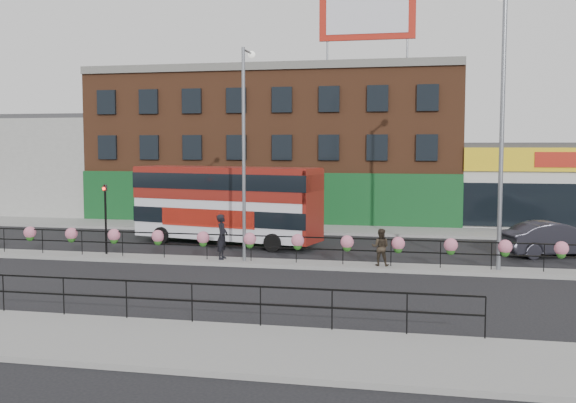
% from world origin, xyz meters
% --- Properties ---
extents(ground, '(120.00, 120.00, 0.00)m').
position_xyz_m(ground, '(0.00, 0.00, 0.00)').
color(ground, black).
rests_on(ground, ground).
extents(south_pavement, '(60.00, 4.00, 0.15)m').
position_xyz_m(south_pavement, '(0.00, -12.00, 0.07)').
color(south_pavement, gray).
rests_on(south_pavement, ground).
extents(north_pavement, '(60.00, 4.00, 0.15)m').
position_xyz_m(north_pavement, '(0.00, 12.00, 0.07)').
color(north_pavement, gray).
rests_on(north_pavement, ground).
extents(median, '(60.00, 1.60, 0.15)m').
position_xyz_m(median, '(0.00, 0.00, 0.07)').
color(median, gray).
rests_on(median, ground).
extents(yellow_line_inner, '(60.00, 0.10, 0.01)m').
position_xyz_m(yellow_line_inner, '(0.00, -9.70, 0.01)').
color(yellow_line_inner, gold).
rests_on(yellow_line_inner, ground).
extents(yellow_line_outer, '(60.00, 0.10, 0.01)m').
position_xyz_m(yellow_line_outer, '(0.00, -9.88, 0.01)').
color(yellow_line_outer, gold).
rests_on(yellow_line_outer, ground).
extents(brick_building, '(25.00, 12.21, 10.30)m').
position_xyz_m(brick_building, '(-4.00, 19.96, 5.13)').
color(brick_building, brown).
rests_on(brick_building, ground).
extents(supermarket, '(15.00, 12.25, 5.30)m').
position_xyz_m(supermarket, '(16.00, 19.90, 2.65)').
color(supermarket, silver).
rests_on(supermarket, ground).
extents(warehouse_west, '(15.50, 12.00, 7.30)m').
position_xyz_m(warehouse_west, '(-24.25, 20.00, 3.65)').
color(warehouse_west, '#9E9E9A').
rests_on(warehouse_west, ground).
extents(billboard, '(6.00, 0.29, 4.40)m').
position_xyz_m(billboard, '(2.50, 14.99, 13.18)').
color(billboard, '#AC1E12').
rests_on(billboard, brick_building).
extents(median_railing, '(30.04, 0.56, 1.23)m').
position_xyz_m(median_railing, '(0.00, 0.00, 1.05)').
color(median_railing, black).
rests_on(median_railing, median).
extents(south_railing, '(20.04, 0.05, 1.12)m').
position_xyz_m(south_railing, '(-2.00, -10.10, 0.96)').
color(south_railing, black).
rests_on(south_railing, south_pavement).
extents(double_decker_bus, '(10.23, 4.43, 4.02)m').
position_xyz_m(double_decker_bus, '(-3.71, 5.25, 2.47)').
color(double_decker_bus, silver).
rests_on(double_decker_bus, ground).
extents(car, '(5.00, 6.04, 1.61)m').
position_xyz_m(car, '(12.23, 4.95, 0.81)').
color(car, '#25252D').
rests_on(car, ground).
extents(pedestrian_a, '(0.76, 0.53, 1.98)m').
position_xyz_m(pedestrian_a, '(-2.36, 0.19, 1.14)').
color(pedestrian_a, black).
rests_on(pedestrian_a, median).
extents(pedestrian_b, '(0.84, 0.70, 1.55)m').
position_xyz_m(pedestrian_b, '(4.57, -0.01, 0.92)').
color(pedestrian_b, '#2F261C').
rests_on(pedestrian_b, median).
extents(lamp_column_west, '(0.33, 1.61, 9.15)m').
position_xyz_m(lamp_column_west, '(-1.28, 0.16, 5.57)').
color(lamp_column_west, slate).
rests_on(lamp_column_west, median).
extents(lamp_column_east, '(0.41, 1.99, 11.33)m').
position_xyz_m(lamp_column_east, '(9.28, 0.37, 6.87)').
color(lamp_column_east, slate).
rests_on(lamp_column_east, median).
extents(traffic_light_median, '(0.15, 0.28, 3.65)m').
position_xyz_m(traffic_light_median, '(-8.00, 0.39, 2.47)').
color(traffic_light_median, black).
rests_on(traffic_light_median, median).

